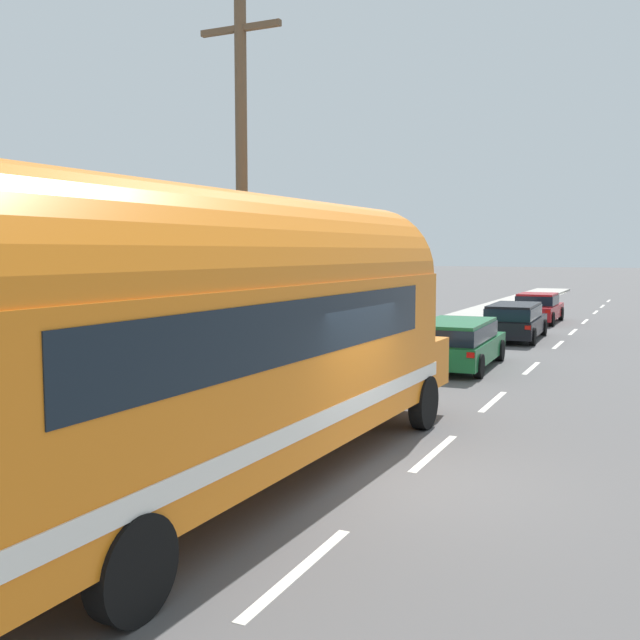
{
  "coord_description": "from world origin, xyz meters",
  "views": [
    {
      "loc": [
        3.32,
        -9.86,
        3.32
      ],
      "look_at": [
        -2.12,
        1.62,
        2.12
      ],
      "focal_mm": 40.88,
      "sensor_mm": 36.0,
      "label": 1
    }
  ],
  "objects_px": {
    "utility_pole": "(242,196)",
    "car_third": "(537,307)",
    "painted_bus": "(218,329)",
    "car_lead": "(457,340)",
    "car_second": "(515,319)"
  },
  "relations": [
    {
      "from": "utility_pole",
      "to": "car_third",
      "type": "height_order",
      "value": "utility_pole"
    },
    {
      "from": "painted_bus",
      "to": "car_lead",
      "type": "relative_size",
      "value": 2.62
    },
    {
      "from": "utility_pole",
      "to": "car_second",
      "type": "height_order",
      "value": "utility_pole"
    },
    {
      "from": "utility_pole",
      "to": "car_second",
      "type": "xyz_separation_m",
      "value": [
        2.77,
        14.93,
        -3.63
      ]
    },
    {
      "from": "car_lead",
      "to": "car_second",
      "type": "height_order",
      "value": "same"
    },
    {
      "from": "car_third",
      "to": "car_second",
      "type": "bearing_deg",
      "value": -87.7
    },
    {
      "from": "car_lead",
      "to": "utility_pole",
      "type": "bearing_deg",
      "value": -108.68
    },
    {
      "from": "utility_pole",
      "to": "car_lead",
      "type": "bearing_deg",
      "value": 71.32
    },
    {
      "from": "utility_pole",
      "to": "car_lead",
      "type": "xyz_separation_m",
      "value": [
        2.52,
        7.45,
        -3.62
      ]
    },
    {
      "from": "car_second",
      "to": "car_third",
      "type": "height_order",
      "value": "same"
    },
    {
      "from": "car_second",
      "to": "car_third",
      "type": "distance_m",
      "value": 7.29
    },
    {
      "from": "painted_bus",
      "to": "car_second",
      "type": "bearing_deg",
      "value": 89.21
    },
    {
      "from": "painted_bus",
      "to": "car_lead",
      "type": "bearing_deg",
      "value": 89.89
    },
    {
      "from": "car_lead",
      "to": "car_second",
      "type": "xyz_separation_m",
      "value": [
        0.25,
        7.48,
        -0.01
      ]
    },
    {
      "from": "utility_pole",
      "to": "car_lead",
      "type": "height_order",
      "value": "utility_pole"
    }
  ]
}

